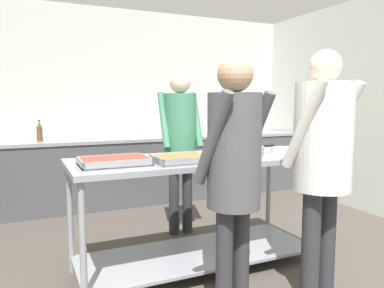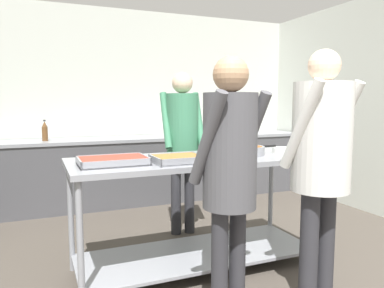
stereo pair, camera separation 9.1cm
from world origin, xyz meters
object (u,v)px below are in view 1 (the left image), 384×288
Objects in this scene: guest_serving_left at (322,150)px; guest_serving_right at (234,162)px; water_bottle at (39,132)px; sauce_pan at (246,150)px; plate_stack at (284,150)px; serving_tray_roast at (114,161)px; broccoli_bowl at (223,157)px; serving_tray_vegetables at (179,159)px; cook_behind_counter at (180,135)px.

guest_serving_right is at bearing -179.72° from guest_serving_left.
guest_serving_right is at bearing -72.28° from water_bottle.
sauce_pan reaches higher than plate_stack.
plate_stack is 2.94m from water_bottle.
serving_tray_roast is at bearing -179.43° from plate_stack.
broccoli_bowl is 0.12× the size of guest_serving_left.
serving_tray_roast is at bearing 166.71° from broccoli_bowl.
broccoli_bowl is 0.59m from guest_serving_right.
serving_tray_vegetables is at bearing 141.33° from guest_serving_left.
cook_behind_counter reaches higher than sauce_pan.
guest_serving_left is at bearing -109.68° from plate_stack.
cook_behind_counter is at bearing -46.98° from water_bottle.
guest_serving_right is at bearing -126.79° from sauce_pan.
serving_tray_roast reaches higher than plate_stack.
cook_behind_counter reaches higher than guest_serving_right.
plate_stack is 0.88× the size of water_bottle.
guest_serving_right is (-0.95, -0.74, 0.07)m from plate_stack.
serving_tray_vegetables reaches higher than plate_stack.
sauce_pan is at bearing 97.59° from guest_serving_left.
cook_behind_counter is (-0.26, 0.83, 0.07)m from sauce_pan.
broccoli_bowl is 0.45× the size of sauce_pan.
serving_tray_vegetables is 0.82× the size of sauce_pan.
plate_stack is at bearing -54.24° from cook_behind_counter.
serving_tray_roast is 2.40× the size of broccoli_bowl.
sauce_pan is 0.27× the size of guest_serving_right.
sauce_pan is at bearing 12.66° from serving_tray_vegetables.
guest_serving_right is at bearing -81.51° from serving_tray_vegetables.
guest_serving_left is at bearing -49.58° from broccoli_bowl.
plate_stack is 0.79m from guest_serving_left.
sauce_pan is 0.98m from guest_serving_right.
serving_tray_vegetables is at bearing 98.49° from guest_serving_right.
cook_behind_counter is (0.42, 0.98, 0.09)m from serving_tray_vegetables.
guest_serving_left reaches higher than water_bottle.
water_bottle reaches higher than plate_stack.
guest_serving_left is (0.10, -0.78, 0.09)m from sauce_pan.
serving_tray_vegetables is at bearing -173.68° from plate_stack.
cook_behind_counter reaches higher than serving_tray_vegetables.
plate_stack is 1.21m from guest_serving_right.
serving_tray_roast and serving_tray_vegetables have the same top height.
serving_tray_roast is 1.14m from sauce_pan.
guest_serving_left is 1.03× the size of cook_behind_counter.
guest_serving_left is at bearing -61.17° from water_bottle.
cook_behind_counter is (0.33, 1.61, 0.02)m from guest_serving_right.
sauce_pan is (0.68, 0.15, 0.02)m from serving_tray_vegetables.
water_bottle is (-1.28, 1.37, -0.03)m from cook_behind_counter.
sauce_pan is at bearing 174.37° from plate_stack.
water_bottle reaches higher than sauce_pan.
serving_tray_roast is 1.32× the size of serving_tray_vegetables.
broccoli_bowl reaches higher than plate_stack.
serving_tray_vegetables is 0.22× the size of cook_behind_counter.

